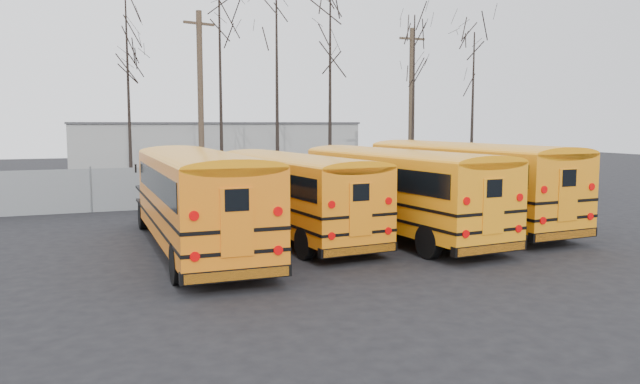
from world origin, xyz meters
name	(u,v)px	position (x,y,z in m)	size (l,w,h in m)	color
ground	(365,248)	(0.00, 0.00, 0.00)	(120.00, 120.00, 0.00)	black
fence	(260,184)	(0.00, 12.00, 1.00)	(40.00, 0.04, 2.00)	gray
distant_building	(214,149)	(2.00, 32.00, 2.00)	(22.00, 8.00, 4.00)	#9D9E99
bus_a	(197,192)	(-5.18, 1.30, 1.92)	(2.82, 11.74, 3.27)	black
bus_b	(292,188)	(-1.60, 2.61, 1.78)	(3.35, 11.02, 3.04)	black
bus_c	(395,185)	(1.92, 1.51, 1.87)	(3.53, 11.58, 3.20)	black
bus_d	(463,176)	(5.53, 2.61, 1.96)	(3.45, 12.12, 3.35)	black
utility_pole_left	(201,103)	(-2.24, 15.45, 5.10)	(1.73, 0.62, 9.93)	#473728
utility_pole_right	(411,105)	(12.17, 18.17, 5.24)	(1.82, 0.32, 10.20)	#463828
tree_2	(128,95)	(-5.74, 17.52, 5.57)	(0.26, 0.26, 11.14)	black
tree_3	(220,78)	(-1.19, 15.29, 6.47)	(0.26, 0.26, 12.94)	black
tree_4	(277,83)	(2.73, 17.60, 6.38)	(0.26, 0.26, 12.77)	black
tree_5	(330,89)	(5.92, 17.06, 6.09)	(0.26, 0.26, 12.17)	black
tree_6	(413,105)	(9.89, 13.97, 5.12)	(0.26, 0.26, 10.24)	black
tree_7	(472,110)	(15.04, 15.40, 4.86)	(0.26, 0.26, 9.72)	black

